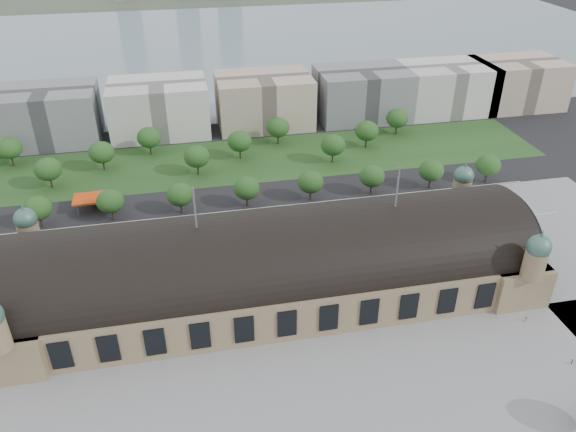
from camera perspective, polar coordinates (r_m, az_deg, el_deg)
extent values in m
plane|color=black|center=(164.87, -1.52, -7.98)|extent=(900.00, 900.00, 0.00)
cube|color=#877354|center=(161.18, -1.55, -6.31)|extent=(150.00, 40.00, 12.00)
cube|color=#877354|center=(165.98, -25.23, -8.55)|extent=(16.00, 43.00, 12.00)
cube|color=#877354|center=(182.73, 19.63, -3.38)|extent=(16.00, 43.00, 12.00)
cylinder|color=black|center=(157.63, -1.58, -4.58)|extent=(144.00, 37.60, 37.60)
cylinder|color=black|center=(181.65, 21.70, -1.03)|extent=(1.20, 32.00, 32.00)
cylinder|color=#877354|center=(177.38, -24.74, -1.80)|extent=(6.00, 6.00, 8.00)
sphere|color=#416959|center=(174.74, -25.13, -0.28)|extent=(6.40, 6.40, 6.40)
cone|color=#416959|center=(172.91, -25.42, 0.86)|extent=(1.00, 1.00, 2.50)
cylinder|color=#877354|center=(193.15, 17.18, 2.48)|extent=(6.00, 6.00, 8.00)
sphere|color=#416959|center=(190.72, 17.43, 3.93)|extent=(6.40, 6.40, 6.40)
cone|color=#416959|center=(189.04, 17.62, 5.01)|extent=(1.00, 1.00, 2.50)
cylinder|color=#877354|center=(163.29, 23.73, -4.47)|extent=(6.00, 6.00, 8.00)
sphere|color=#416959|center=(160.42, 24.14, -2.85)|extent=(6.40, 6.40, 6.40)
cone|color=#416959|center=(158.42, 24.44, -1.65)|extent=(1.00, 1.00, 2.50)
cylinder|color=#59595B|center=(145.60, -9.46, 0.83)|extent=(0.50, 0.50, 12.00)
cylinder|color=#59595B|center=(156.27, 11.06, 2.86)|extent=(0.50, 0.50, 12.00)
cube|color=gray|center=(136.04, 6.41, -18.83)|extent=(190.00, 48.00, 0.12)
cube|color=black|center=(194.38, -9.37, -1.74)|extent=(260.00, 26.00, 0.10)
cube|color=#21441B|center=(242.83, -9.01, 5.25)|extent=(300.00, 45.00, 0.10)
cube|color=#D43F0C|center=(215.44, -19.19, 1.74)|extent=(14.00, 9.00, 0.70)
cube|color=#59595B|center=(221.82, -18.41, 1.83)|extent=(7.00, 5.00, 3.20)
cylinder|color=#59595B|center=(220.29, -20.41, 1.41)|extent=(0.50, 0.50, 4.40)
cylinder|color=#59595B|center=(218.62, -17.59, 1.72)|extent=(0.50, 0.50, 4.40)
cylinder|color=#59595B|center=(214.74, -20.59, 0.59)|extent=(0.50, 0.50, 4.40)
cylinder|color=#59595B|center=(213.03, -17.69, 0.90)|extent=(0.50, 0.50, 4.40)
cube|color=slate|center=(437.59, -8.89, 16.81)|extent=(700.00, 320.00, 0.08)
cube|color=gray|center=(281.33, -23.27, 9.37)|extent=(45.00, 32.00, 24.00)
cube|color=silver|center=(275.37, -12.96, 10.68)|extent=(45.00, 32.00, 24.00)
cube|color=#BDA894|center=(278.40, -2.46, 11.65)|extent=(45.00, 32.00, 24.00)
cube|color=gray|center=(290.15, 7.55, 12.22)|extent=(45.00, 32.00, 24.00)
cube|color=silver|center=(307.36, 15.71, 12.41)|extent=(45.00, 32.00, 24.00)
cube|color=#BDA894|center=(327.13, 22.15, 12.40)|extent=(45.00, 32.00, 24.00)
cylinder|color=#2D2116|center=(212.19, -23.79, -0.52)|extent=(0.70, 0.70, 4.32)
ellipsoid|color=#194619|center=(209.72, -24.09, 0.71)|extent=(9.60, 9.60, 8.16)
cylinder|color=#2D2116|center=(207.82, -17.38, 0.16)|extent=(0.70, 0.70, 4.32)
ellipsoid|color=#194619|center=(205.31, -17.61, 1.43)|extent=(9.60, 9.60, 8.16)
cylinder|color=#2D2116|center=(206.17, -10.79, 0.85)|extent=(0.70, 0.70, 4.32)
ellipsoid|color=#194619|center=(203.64, -10.93, 2.14)|extent=(9.60, 9.60, 8.16)
cylinder|color=#2D2116|center=(207.31, -4.18, 1.54)|extent=(0.70, 0.70, 4.32)
ellipsoid|color=#194619|center=(204.79, -4.23, 2.82)|extent=(9.60, 9.60, 8.16)
cylinder|color=#2D2116|center=(211.19, 2.28, 2.18)|extent=(0.70, 0.70, 4.32)
ellipsoid|color=#194619|center=(208.71, 2.31, 3.46)|extent=(9.60, 9.60, 8.16)
cylinder|color=#2D2116|center=(217.66, 8.44, 2.78)|extent=(0.70, 0.70, 4.32)
ellipsoid|color=#194619|center=(215.25, 8.55, 4.02)|extent=(9.60, 9.60, 8.16)
cylinder|color=#2D2116|center=(226.50, 14.19, 3.30)|extent=(0.70, 0.70, 4.32)
ellipsoid|color=#194619|center=(224.19, 14.36, 4.49)|extent=(9.60, 9.60, 8.16)
cylinder|color=#2D2116|center=(237.44, 19.46, 3.75)|extent=(0.70, 0.70, 4.32)
ellipsoid|color=#194619|center=(235.24, 19.68, 4.89)|extent=(9.60, 9.60, 8.16)
cylinder|color=#2D2116|center=(264.04, -26.20, 5.05)|extent=(0.70, 0.70, 4.68)
ellipsoid|color=#194619|center=(261.91, -26.49, 6.17)|extent=(10.40, 10.40, 8.84)
cylinder|color=#2D2116|center=(238.26, -22.92, 3.17)|extent=(0.70, 0.70, 4.68)
ellipsoid|color=#194619|center=(235.90, -23.20, 4.40)|extent=(10.40, 10.40, 8.84)
cylinder|color=#2D2116|center=(245.68, -18.21, 4.94)|extent=(0.70, 0.70, 4.68)
ellipsoid|color=#194619|center=(243.39, -18.42, 6.15)|extent=(10.40, 10.40, 8.84)
cylinder|color=#2D2116|center=(254.88, -13.78, 6.57)|extent=(0.70, 0.70, 4.68)
ellipsoid|color=#194619|center=(252.67, -13.94, 7.75)|extent=(10.40, 10.40, 8.84)
cylinder|color=#2D2116|center=(232.77, -9.14, 4.71)|extent=(0.70, 0.70, 4.68)
ellipsoid|color=#194619|center=(230.35, -9.25, 5.98)|extent=(10.40, 10.40, 8.84)
cylinder|color=#2D2116|center=(244.82, -4.87, 6.35)|extent=(0.70, 0.70, 4.68)
ellipsoid|color=#194619|center=(242.52, -4.93, 7.58)|extent=(10.40, 10.40, 8.84)
cylinder|color=#2D2116|center=(258.27, -1.01, 7.81)|extent=(0.70, 0.70, 4.68)
ellipsoid|color=#194619|center=(256.09, -1.02, 8.98)|extent=(10.40, 10.40, 8.84)
cylinder|color=#2D2116|center=(241.02, 4.54, 5.96)|extent=(0.70, 0.70, 4.68)
ellipsoid|color=#194619|center=(238.68, 4.60, 7.20)|extent=(10.40, 10.40, 8.84)
cylinder|color=#2D2116|center=(256.93, 7.93, 7.38)|extent=(0.70, 0.70, 4.68)
ellipsoid|color=#194619|center=(254.74, 8.02, 8.56)|extent=(10.40, 10.40, 8.84)
cylinder|color=#2D2116|center=(273.77, 10.93, 8.61)|extent=(0.70, 0.70, 4.68)
ellipsoid|color=#194619|center=(271.71, 11.05, 9.73)|extent=(10.40, 10.40, 8.84)
imported|color=black|center=(189.77, -15.91, -3.20)|extent=(5.95, 2.90, 1.63)
imported|color=maroon|center=(194.70, -12.82, -1.86)|extent=(4.66, 2.33, 1.30)
imported|color=#192847|center=(194.33, -2.76, -1.05)|extent=(4.75, 2.06, 1.59)
imported|color=#4F5056|center=(202.42, 7.12, 0.12)|extent=(4.44, 1.56, 1.46)
imported|color=black|center=(190.09, -26.85, -5.63)|extent=(5.13, 3.30, 1.60)
imported|color=maroon|center=(189.18, -24.32, -5.12)|extent=(6.34, 5.54, 1.62)
imported|color=#1D1B4E|center=(183.14, -20.54, -5.53)|extent=(4.75, 4.36, 1.34)
imported|color=#5B5D63|center=(181.28, -16.97, -5.20)|extent=(4.34, 3.79, 1.41)
imported|color=white|center=(181.05, -13.03, -4.62)|extent=(4.16, 3.74, 1.37)
imported|color=gray|center=(184.17, -16.10, -4.37)|extent=(6.34, 5.90, 1.65)
imported|color=black|center=(181.03, -8.44, -4.10)|extent=(4.78, 3.64, 1.29)
imported|color=#B41C23|center=(190.42, -1.73, -1.50)|extent=(11.04, 3.62, 3.02)
imported|color=beige|center=(187.97, 1.78, -1.86)|extent=(13.26, 3.99, 3.64)
imported|color=beige|center=(195.25, 6.53, -0.76)|extent=(12.15, 3.33, 3.36)
imported|color=gray|center=(168.33, 23.01, -9.64)|extent=(0.81, 0.51, 1.58)
imported|color=gray|center=(160.28, 26.90, -13.07)|extent=(0.67, 0.70, 1.61)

